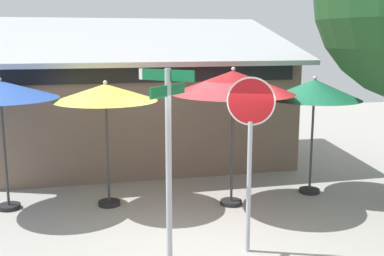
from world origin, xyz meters
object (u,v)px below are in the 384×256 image
(patio_umbrella_mustard_center, at_px, (105,94))
(street_sign_post, at_px, (168,144))
(patio_umbrella_royal_blue_left, at_px, (0,91))
(patio_umbrella_forest_green_far_right, at_px, (314,91))
(patio_umbrella_crimson_right, at_px, (233,83))
(stop_sign, at_px, (250,134))

(patio_umbrella_mustard_center, bearing_deg, street_sign_post, -73.38)
(patio_umbrella_royal_blue_left, distance_m, patio_umbrella_mustard_center, 1.96)
(street_sign_post, xyz_separation_m, patio_umbrella_forest_green_far_right, (3.54, 2.31, 0.45))
(patio_umbrella_mustard_center, height_order, patio_umbrella_forest_green_far_right, patio_umbrella_forest_green_far_right)
(patio_umbrella_mustard_center, xyz_separation_m, patio_umbrella_crimson_right, (2.40, -0.53, 0.21))
(street_sign_post, distance_m, patio_umbrella_royal_blue_left, 3.91)
(patio_umbrella_royal_blue_left, xyz_separation_m, patio_umbrella_forest_green_far_right, (6.23, -0.48, -0.10))
(patio_umbrella_crimson_right, distance_m, patio_umbrella_forest_green_far_right, 1.93)
(patio_umbrella_royal_blue_left, height_order, patio_umbrella_crimson_right, patio_umbrella_crimson_right)
(patio_umbrella_royal_blue_left, height_order, patio_umbrella_mustard_center, patio_umbrella_royal_blue_left)
(stop_sign, bearing_deg, patio_umbrella_mustard_center, 127.54)
(street_sign_post, bearing_deg, stop_sign, -3.20)
(stop_sign, bearing_deg, patio_umbrella_crimson_right, 78.90)
(street_sign_post, height_order, patio_umbrella_crimson_right, street_sign_post)
(street_sign_post, relative_size, patio_umbrella_forest_green_far_right, 1.14)
(street_sign_post, height_order, patio_umbrella_forest_green_far_right, street_sign_post)
(stop_sign, distance_m, patio_umbrella_mustard_center, 3.30)
(patio_umbrella_forest_green_far_right, bearing_deg, street_sign_post, -146.88)
(patio_umbrella_crimson_right, bearing_deg, patio_umbrella_forest_green_far_right, 9.23)
(stop_sign, xyz_separation_m, patio_umbrella_royal_blue_left, (-3.94, 2.85, 0.43))
(street_sign_post, bearing_deg, patio_umbrella_mustard_center, 106.62)
(stop_sign, bearing_deg, street_sign_post, 176.80)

